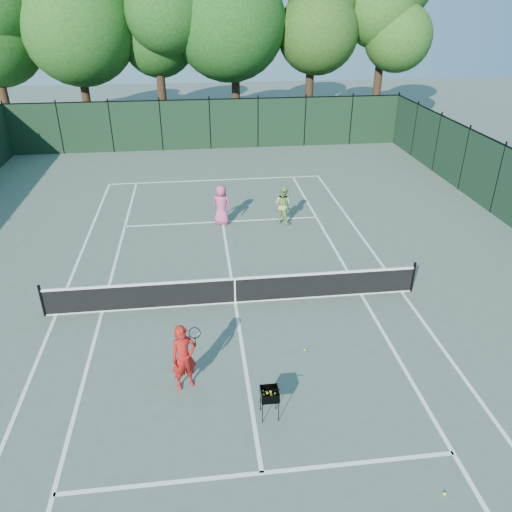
{
  "coord_description": "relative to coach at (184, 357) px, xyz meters",
  "views": [
    {
      "loc": [
        -0.97,
        -13.28,
        8.65
      ],
      "look_at": [
        0.79,
        1.0,
        1.1
      ],
      "focal_mm": 35.0,
      "sensor_mm": 36.0,
      "label": 1
    }
  ],
  "objects": [
    {
      "name": "service_line_far",
      "position": [
        1.54,
        10.01,
        -0.88
      ],
      "size": [
        8.23,
        0.1,
        0.01
      ],
      "primitive_type": "cube",
      "color": "white",
      "rests_on": "ground"
    },
    {
      "name": "coach",
      "position": [
        0.0,
        0.0,
        0.0
      ],
      "size": [
        0.81,
        0.86,
        1.76
      ],
      "rotation": [
        0.0,
        0.0,
        0.39
      ],
      "color": "#B01814",
      "rests_on": "ground"
    },
    {
      "name": "sideline_doubles_left",
      "position": [
        -3.95,
        3.61,
        -0.88
      ],
      "size": [
        0.1,
        23.77,
        0.01
      ],
      "primitive_type": "cube",
      "color": "white",
      "rests_on": "ground"
    },
    {
      "name": "ground",
      "position": [
        1.54,
        3.61,
        -0.88
      ],
      "size": [
        90.0,
        90.0,
        0.0
      ],
      "primitive_type": "plane",
      "color": "#4C5C51",
      "rests_on": "ground"
    },
    {
      "name": "center_service_line",
      "position": [
        1.54,
        3.61,
        -0.88
      ],
      "size": [
        0.1,
        12.8,
        0.01
      ],
      "primitive_type": "cube",
      "color": "white",
      "rests_on": "ground"
    },
    {
      "name": "tennis_net",
      "position": [
        1.54,
        3.61,
        -0.41
      ],
      "size": [
        11.69,
        0.09,
        1.06
      ],
      "color": "black",
      "rests_on": "ground"
    },
    {
      "name": "sideline_doubles_right",
      "position": [
        7.02,
        3.61,
        -0.88
      ],
      "size": [
        0.1,
        23.77,
        0.01
      ],
      "primitive_type": "cube",
      "color": "white",
      "rests_on": "ground"
    },
    {
      "name": "sideline_singles_right",
      "position": [
        5.65,
        3.61,
        -0.88
      ],
      "size": [
        0.1,
        23.77,
        0.01
      ],
      "primitive_type": "cube",
      "color": "white",
      "rests_on": "ground"
    },
    {
      "name": "tree_5",
      "position": [
        13.54,
        25.71,
        6.83
      ],
      "size": [
        5.8,
        5.8,
        12.23
      ],
      "color": "black",
      "rests_on": "ground"
    },
    {
      "name": "loose_ball_midcourt",
      "position": [
        3.23,
        0.98,
        -0.85
      ],
      "size": [
        0.07,
        0.07,
        0.07
      ],
      "primitive_type": "sphere",
      "color": "#D0EA2F",
      "rests_on": "ground"
    },
    {
      "name": "sideline_singles_left",
      "position": [
        -2.58,
        3.61,
        -0.88
      ],
      "size": [
        0.1,
        23.77,
        0.01
      ],
      "primitive_type": "cube",
      "color": "white",
      "rests_on": "ground"
    },
    {
      "name": "tree_4",
      "position": [
        8.54,
        25.21,
        7.26
      ],
      "size": [
        6.2,
        6.2,
        12.97
      ],
      "color": "black",
      "rests_on": "ground"
    },
    {
      "name": "player_green",
      "position": [
        4.09,
        9.62,
        -0.06
      ],
      "size": [
        1.01,
        0.98,
        1.64
      ],
      "rotation": [
        0.0,
        0.0,
        2.46
      ],
      "color": "#94BC5E",
      "rests_on": "ground"
    },
    {
      "name": "loose_ball_near_cart",
      "position": [
        5.0,
        -3.72,
        -0.85
      ],
      "size": [
        0.07,
        0.07,
        0.07
      ],
      "primitive_type": "sphere",
      "color": "yellow",
      "rests_on": "ground"
    },
    {
      "name": "tree_2",
      "position": [
        -1.46,
        25.41,
        6.84
      ],
      "size": [
        6.0,
        6.0,
        12.4
      ],
      "color": "black",
      "rests_on": "ground"
    },
    {
      "name": "baseline_far",
      "position": [
        1.54,
        15.5,
        -0.88
      ],
      "size": [
        10.97,
        0.1,
        0.01
      ],
      "primitive_type": "cube",
      "color": "white",
      "rests_on": "ground"
    },
    {
      "name": "ball_hopper",
      "position": [
        1.91,
        -1.26,
        -0.23
      ],
      "size": [
        0.42,
        0.42,
        0.78
      ],
      "rotation": [
        0.0,
        0.0,
        -0.02
      ],
      "color": "black",
      "rests_on": "ground"
    },
    {
      "name": "service_line_near",
      "position": [
        1.54,
        -2.79,
        -0.88
      ],
      "size": [
        8.23,
        0.1,
        0.01
      ],
      "primitive_type": "cube",
      "color": "white",
      "rests_on": "ground"
    },
    {
      "name": "player_pink",
      "position": [
        1.51,
        9.82,
        -0.03
      ],
      "size": [
        0.98,
        0.82,
        1.71
      ],
      "rotation": [
        0.0,
        0.0,
        2.75
      ],
      "color": "#DA4D81",
      "rests_on": "ground"
    },
    {
      "name": "fence_far",
      "position": [
        1.54,
        21.61,
        0.62
      ],
      "size": [
        24.0,
        0.05,
        3.0
      ],
      "primitive_type": "cube",
      "color": "black",
      "rests_on": "ground"
    }
  ]
}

